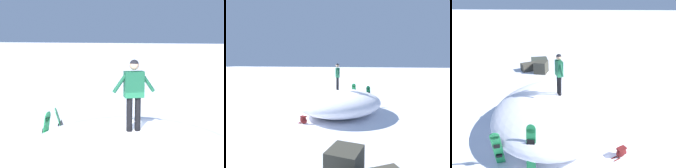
# 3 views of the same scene
# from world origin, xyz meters

# --- Properties ---
(snow_mound) EXTENTS (5.73, 6.41, 1.55)m
(snow_mound) POSITION_xyz_m (0.52, 0.44, 0.78)
(snow_mound) COLOR white
(snow_mound) RESTS_ON ground
(snowboarder_standing) EXTENTS (0.48, 0.97, 1.69)m
(snowboarder_standing) POSITION_xyz_m (0.37, 0.49, 2.56)
(snowboarder_standing) COLOR black
(snowboarder_standing) RESTS_ON snow_mound
(snowboard_primary_upright) EXTENTS (0.41, 0.52, 1.54)m
(snowboard_primary_upright) POSITION_xyz_m (2.04, 3.03, 0.80)
(snowboard_primary_upright) COLOR #1E8C47
(snowboard_primary_upright) RESTS_ON ground
(snowboard_secondary_upright) EXTENTS (0.32, 0.36, 1.72)m
(snowboard_secondary_upright) POSITION_xyz_m (0.94, 3.08, 0.89)
(snowboard_secondary_upright) COLOR #1E8C47
(snowboard_secondary_upright) RESTS_ON ground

